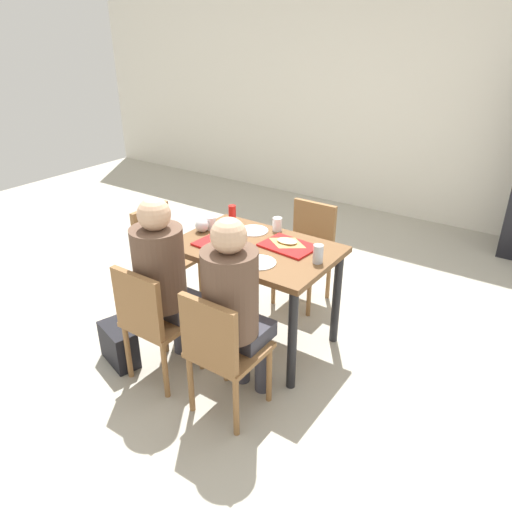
{
  "coord_description": "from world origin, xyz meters",
  "views": [
    {
      "loc": [
        1.71,
        -2.47,
        2.15
      ],
      "look_at": [
        0.0,
        0.0,
        0.69
      ],
      "focal_mm": 33.68,
      "sensor_mm": 36.0,
      "label": 1
    }
  ],
  "objects_px": {
    "paper_plate_center": "(253,231)",
    "foil_bundle": "(202,225)",
    "plastic_cup_b": "(231,257)",
    "handbag": "(119,345)",
    "tray_red_near": "(222,245)",
    "paper_plate_near_edge": "(259,263)",
    "person_in_brown_jacket": "(234,300)",
    "pizza_slice_a": "(228,242)",
    "chair_near_right": "(220,348)",
    "plastic_cup_a": "(277,224)",
    "person_in_red": "(164,274)",
    "chair_far_side": "(308,245)",
    "pizza_slice_b": "(287,242)",
    "plastic_cup_c": "(211,223)",
    "main_table": "(256,261)",
    "chair_near_left": "(152,317)",
    "condiment_bottle": "(232,216)",
    "chair_left_end": "(162,250)",
    "soda_can": "(318,254)"
  },
  "relations": [
    {
      "from": "tray_red_near",
      "to": "paper_plate_near_edge",
      "type": "bearing_deg",
      "value": -11.67
    },
    {
      "from": "pizza_slice_b",
      "to": "plastic_cup_b",
      "type": "bearing_deg",
      "value": -107.17
    },
    {
      "from": "chair_near_right",
      "to": "plastic_cup_a",
      "type": "height_order",
      "value": "plastic_cup_a"
    },
    {
      "from": "main_table",
      "to": "tray_red_near",
      "type": "height_order",
      "value": "tray_red_near"
    },
    {
      "from": "person_in_brown_jacket",
      "to": "pizza_slice_a",
      "type": "relative_size",
      "value": 4.85
    },
    {
      "from": "pizza_slice_b",
      "to": "foil_bundle",
      "type": "xyz_separation_m",
      "value": [
        -0.64,
        -0.16,
        0.03
      ]
    },
    {
      "from": "paper_plate_center",
      "to": "paper_plate_near_edge",
      "type": "distance_m",
      "value": 0.53
    },
    {
      "from": "pizza_slice_a",
      "to": "handbag",
      "type": "xyz_separation_m",
      "value": [
        -0.46,
        -0.67,
        -0.65
      ]
    },
    {
      "from": "chair_near_right",
      "to": "plastic_cup_b",
      "type": "xyz_separation_m",
      "value": [
        -0.25,
        0.44,
        0.33
      ]
    },
    {
      "from": "foil_bundle",
      "to": "pizza_slice_b",
      "type": "bearing_deg",
      "value": 13.73
    },
    {
      "from": "main_table",
      "to": "pizza_slice_b",
      "type": "xyz_separation_m",
      "value": [
        0.17,
        0.14,
        0.14
      ]
    },
    {
      "from": "chair_near_right",
      "to": "plastic_cup_b",
      "type": "height_order",
      "value": "plastic_cup_b"
    },
    {
      "from": "chair_far_side",
      "to": "person_in_red",
      "type": "bearing_deg",
      "value": -101.39
    },
    {
      "from": "chair_near_left",
      "to": "condiment_bottle",
      "type": "distance_m",
      "value": 1.03
    },
    {
      "from": "person_in_brown_jacket",
      "to": "chair_left_end",
      "type": "bearing_deg",
      "value": 153.11
    },
    {
      "from": "paper_plate_near_edge",
      "to": "plastic_cup_b",
      "type": "distance_m",
      "value": 0.18
    },
    {
      "from": "person_in_red",
      "to": "plastic_cup_b",
      "type": "xyz_separation_m",
      "value": [
        0.3,
        0.3,
        0.09
      ]
    },
    {
      "from": "tray_red_near",
      "to": "plastic_cup_b",
      "type": "bearing_deg",
      "value": -40.0
    },
    {
      "from": "paper_plate_center",
      "to": "foil_bundle",
      "type": "height_order",
      "value": "foil_bundle"
    },
    {
      "from": "chair_near_left",
      "to": "paper_plate_center",
      "type": "relative_size",
      "value": 3.81
    },
    {
      "from": "pizza_slice_a",
      "to": "pizza_slice_b",
      "type": "xyz_separation_m",
      "value": [
        0.34,
        0.24,
        0.0
      ]
    },
    {
      "from": "chair_left_end",
      "to": "plastic_cup_c",
      "type": "height_order",
      "value": "plastic_cup_c"
    },
    {
      "from": "chair_left_end",
      "to": "plastic_cup_a",
      "type": "distance_m",
      "value": 1.02
    },
    {
      "from": "plastic_cup_b",
      "to": "handbag",
      "type": "relative_size",
      "value": 0.31
    },
    {
      "from": "paper_plate_near_edge",
      "to": "pizza_slice_a",
      "type": "distance_m",
      "value": 0.35
    },
    {
      "from": "pizza_slice_a",
      "to": "condiment_bottle",
      "type": "relative_size",
      "value": 1.61
    },
    {
      "from": "soda_can",
      "to": "condiment_bottle",
      "type": "distance_m",
      "value": 0.85
    },
    {
      "from": "paper_plate_near_edge",
      "to": "chair_near_left",
      "type": "bearing_deg",
      "value": -128.71
    },
    {
      "from": "person_in_brown_jacket",
      "to": "plastic_cup_c",
      "type": "bearing_deg",
      "value": 136.95
    },
    {
      "from": "tray_red_near",
      "to": "paper_plate_near_edge",
      "type": "xyz_separation_m",
      "value": [
        0.36,
        -0.07,
        -0.0
      ]
    },
    {
      "from": "chair_near_left",
      "to": "plastic_cup_a",
      "type": "distance_m",
      "value": 1.15
    },
    {
      "from": "tray_red_near",
      "to": "chair_near_right",
      "type": "bearing_deg",
      "value": -53.11
    },
    {
      "from": "chair_left_end",
      "to": "handbag",
      "type": "height_order",
      "value": "chair_left_end"
    },
    {
      "from": "chair_far_side",
      "to": "plastic_cup_b",
      "type": "height_order",
      "value": "plastic_cup_b"
    },
    {
      "from": "paper_plate_near_edge",
      "to": "pizza_slice_b",
      "type": "bearing_deg",
      "value": 89.73
    },
    {
      "from": "paper_plate_near_edge",
      "to": "plastic_cup_c",
      "type": "height_order",
      "value": "plastic_cup_c"
    },
    {
      "from": "chair_far_side",
      "to": "pizza_slice_a",
      "type": "bearing_deg",
      "value": -101.23
    },
    {
      "from": "main_table",
      "to": "plastic_cup_a",
      "type": "xyz_separation_m",
      "value": [
        -0.03,
        0.31,
        0.16
      ]
    },
    {
      "from": "chair_near_left",
      "to": "pizza_slice_b",
      "type": "distance_m",
      "value": 1.04
    },
    {
      "from": "handbag",
      "to": "pizza_slice_a",
      "type": "bearing_deg",
      "value": 55.76
    },
    {
      "from": "condiment_bottle",
      "to": "pizza_slice_a",
      "type": "bearing_deg",
      "value": -58.11
    },
    {
      "from": "paper_plate_center",
      "to": "plastic_cup_b",
      "type": "relative_size",
      "value": 2.2
    },
    {
      "from": "person_in_brown_jacket",
      "to": "chair_near_left",
      "type": "bearing_deg",
      "value": -165.77
    },
    {
      "from": "pizza_slice_a",
      "to": "foil_bundle",
      "type": "height_order",
      "value": "foil_bundle"
    },
    {
      "from": "chair_far_side",
      "to": "handbag",
      "type": "bearing_deg",
      "value": -112.31
    },
    {
      "from": "person_in_brown_jacket",
      "to": "handbag",
      "type": "relative_size",
      "value": 3.9
    },
    {
      "from": "chair_left_end",
      "to": "pizza_slice_b",
      "type": "xyz_separation_m",
      "value": [
        1.1,
        0.14,
        0.31
      ]
    },
    {
      "from": "pizza_slice_b",
      "to": "plastic_cup_c",
      "type": "bearing_deg",
      "value": -172.38
    },
    {
      "from": "pizza_slice_a",
      "to": "plastic_cup_b",
      "type": "relative_size",
      "value": 2.57
    },
    {
      "from": "chair_near_right",
      "to": "main_table",
      "type": "bearing_deg",
      "value": 110.08
    }
  ]
}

